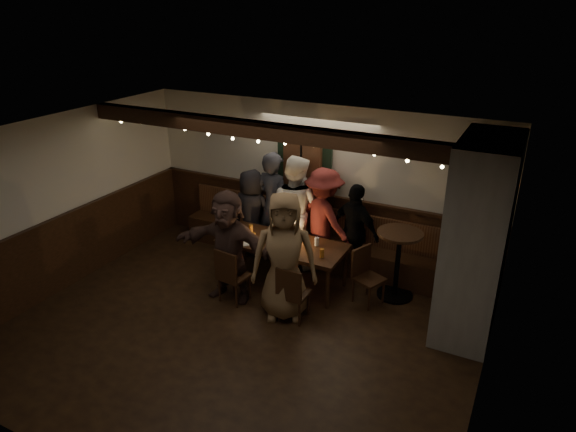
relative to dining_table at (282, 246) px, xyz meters
The scene contains 13 objects.
room 1.22m from the dining_table, ahead, with size 6.02×5.01×2.62m.
dining_table is the anchor object (origin of this frame).
chair_near_left 0.93m from the dining_table, 115.47° to the right, with size 0.43×0.43×0.85m.
chair_near_right 1.05m from the dining_table, 55.47° to the right, with size 0.38×0.38×0.83m.
chair_end 1.31m from the dining_table, ahead, with size 0.49×0.49×0.84m.
high_top 1.73m from the dining_table, 14.17° to the left, with size 0.65×0.65×1.04m.
person_a 1.16m from the dining_table, 143.60° to the left, with size 0.73×0.48×1.50m, color black.
person_b 0.96m from the dining_table, 126.05° to the left, with size 0.67×0.44×1.85m, color #2B2D37.
person_c 0.77m from the dining_table, 100.40° to the left, with size 0.90×0.70×1.85m, color white.
person_d 0.87m from the dining_table, 65.68° to the left, with size 1.09×0.63×1.69m, color maroon.
person_e 1.17m from the dining_table, 39.47° to the left, with size 0.89×0.37×1.53m, color black.
person_f 0.88m from the dining_table, 125.47° to the right, with size 1.55×0.49×1.67m, color #3E2A25.
person_g 0.92m from the dining_table, 60.28° to the right, with size 0.89×0.58×1.82m, color brown.
Camera 1 is at (3.15, -4.76, 4.10)m, focal length 32.00 mm.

